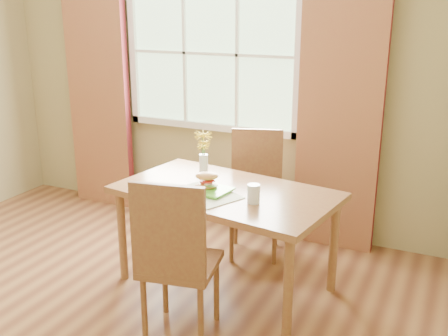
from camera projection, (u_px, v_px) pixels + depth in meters
room at (59, 109)px, 2.88m from camera, size 4.24×3.84×2.74m
window at (211, 54)px, 4.45m from camera, size 1.62×0.06×1.32m
curtain_left at (99, 93)px, 4.96m from camera, size 0.65×0.08×2.20m
curtain_right at (340, 114)px, 4.02m from camera, size 0.65×0.08×2.20m
dining_table at (226, 200)px, 3.54m from camera, size 1.56×1.03×0.71m
chair_near at (175, 255)px, 2.95m from camera, size 0.49×0.49×1.01m
chair_far at (256, 187)px, 4.11m from camera, size 0.51×0.51×0.97m
placemat at (204, 194)px, 3.43m from camera, size 0.55×0.49×0.01m
plate at (212, 191)px, 3.46m from camera, size 0.27×0.27×0.01m
croissant_sandwich at (207, 181)px, 3.47m from camera, size 0.19×0.16×0.12m
water_glass at (254, 194)px, 3.27m from camera, size 0.08×0.08×0.12m
flower_vase at (203, 149)px, 3.75m from camera, size 0.13×0.13×0.33m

